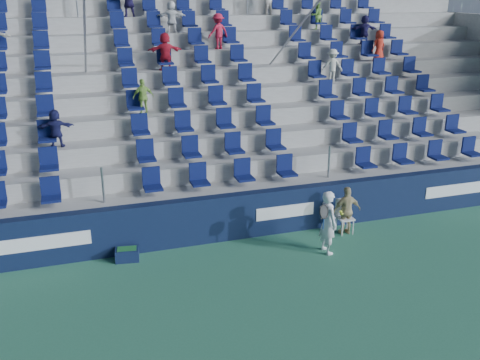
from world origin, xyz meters
The scene contains 7 objects.
ground centered at (0.00, 0.00, 0.00)m, with size 70.00×70.00×0.00m, color #307153.
sponsor_wall centered at (0.00, 3.15, 0.60)m, with size 24.00×0.32×1.20m.
grandstand centered at (0.00, 8.24, 2.14)m, with size 24.00×8.17×6.63m.
tennis_player centered at (2.07, 1.69, 0.80)m, with size 0.69×0.64×1.59m.
line_judge_chair centered at (3.02, 2.64, 0.52)m, with size 0.41×0.42×0.91m.
line_judge centered at (3.02, 2.50, 0.65)m, with size 0.76×0.32×1.30m, color tan.
ball_bin centered at (-2.62, 2.75, 0.17)m, with size 0.59×0.43×0.31m.
Camera 1 is at (-3.53, -8.85, 6.05)m, focal length 40.00 mm.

